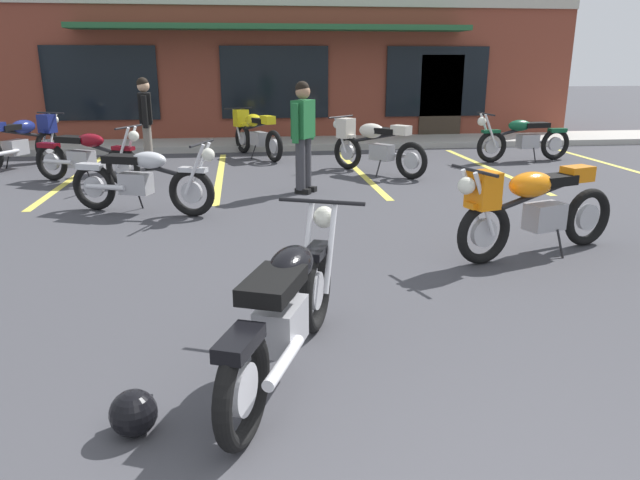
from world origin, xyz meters
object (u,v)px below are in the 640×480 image
motorcycle_red_sportbike (523,138)px  person_in_shorts_foreground (303,130)px  motorcycle_green_cafe_racer (255,132)px  motorcycle_blue_standard (532,206)px  motorcycle_orange_scrambler (86,156)px  person_by_back_row (146,118)px  motorcycle_foreground_classic (287,309)px  helmet_on_pavement (134,413)px  motorcycle_silver_naked (23,139)px  motorcycle_cream_vintage (373,144)px  motorcycle_black_cruiser (142,179)px

motorcycle_red_sportbike → person_in_shorts_foreground: (-4.71, -2.39, 0.49)m
motorcycle_red_sportbike → motorcycle_green_cafe_racer: 5.50m
motorcycle_blue_standard → person_in_shorts_foreground: 3.98m
motorcycle_green_cafe_racer → person_in_shorts_foreground: 3.75m
motorcycle_green_cafe_racer → person_in_shorts_foreground: size_ratio=1.17×
motorcycle_red_sportbike → motorcycle_orange_scrambler: 8.27m
person_in_shorts_foreground → person_by_back_row: bearing=137.7°
motorcycle_foreground_classic → motorcycle_orange_scrambler: (-2.78, 6.72, 0.00)m
person_by_back_row → helmet_on_pavement: bearing=-82.7°
motorcycle_green_cafe_racer → person_by_back_row: bearing=-148.1°
motorcycle_red_sportbike → motorcycle_silver_naked: bearing=176.6°
motorcycle_blue_standard → person_in_shorts_foreground: bearing=120.4°
motorcycle_silver_naked → motorcycle_orange_scrambler: same height
motorcycle_blue_standard → motorcycle_orange_scrambler: bearing=140.1°
motorcycle_red_sportbike → motorcycle_cream_vintage: same height
motorcycle_orange_scrambler → motorcycle_silver_naked: bearing=130.9°
motorcycle_silver_naked → motorcycle_blue_standard: size_ratio=0.95×
motorcycle_red_sportbike → person_in_shorts_foreground: person_in_shorts_foreground is taller
motorcycle_cream_vintage → person_by_back_row: 4.21m
motorcycle_foreground_classic → motorcycle_red_sportbike: (5.40, 7.96, 0.00)m
motorcycle_green_cafe_racer → motorcycle_blue_standard: bearing=-69.5°
motorcycle_black_cruiser → motorcycle_orange_scrambler: (-1.22, 2.19, 0.00)m
motorcycle_orange_scrambler → motorcycle_cream_vintage: 4.90m
motorcycle_red_sportbike → motorcycle_green_cafe_racer: same height
motorcycle_red_sportbike → motorcycle_silver_naked: size_ratio=1.08×
motorcycle_silver_naked → person_in_shorts_foreground: size_ratio=1.16×
motorcycle_silver_naked → motorcycle_green_cafe_racer: (4.40, 0.70, 0.00)m
person_by_back_row → motorcycle_orange_scrambler: bearing=-122.7°
motorcycle_cream_vintage → motorcycle_orange_scrambler: bearing=-176.4°
motorcycle_silver_naked → person_in_shorts_foreground: bearing=-30.5°
motorcycle_foreground_classic → motorcycle_blue_standard: same height
motorcycle_foreground_classic → motorcycle_orange_scrambler: size_ratio=1.03×
motorcycle_green_cafe_racer → motorcycle_cream_vintage: same height
motorcycle_silver_naked → motorcycle_orange_scrambler: 2.40m
motorcycle_foreground_classic → motorcycle_silver_naked: size_ratio=1.03×
motorcycle_cream_vintage → person_in_shorts_foreground: bearing=-134.1°
motorcycle_orange_scrambler → person_by_back_row: (0.81, 1.26, 0.49)m
motorcycle_foreground_classic → helmet_on_pavement: bearing=-148.9°
motorcycle_orange_scrambler → helmet_on_pavement: size_ratio=7.46×
motorcycle_cream_vintage → helmet_on_pavement: bearing=-111.6°
motorcycle_foreground_classic → motorcycle_silver_naked: 9.58m
motorcycle_foreground_classic → motorcycle_green_cafe_racer: bearing=89.7°
motorcycle_silver_naked → helmet_on_pavement: 9.72m
motorcycle_red_sportbike → motorcycle_blue_standard: 6.40m
motorcycle_black_cruiser → motorcycle_green_cafe_racer: (1.61, 4.71, 0.07)m
motorcycle_blue_standard → motorcycle_cream_vintage: size_ratio=1.16×
person_by_back_row → helmet_on_pavement: person_by_back_row is taller
motorcycle_silver_naked → motorcycle_orange_scrambler: size_ratio=1.00×
motorcycle_black_cruiser → person_by_back_row: person_by_back_row is taller
motorcycle_black_cruiser → motorcycle_silver_naked: 4.89m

